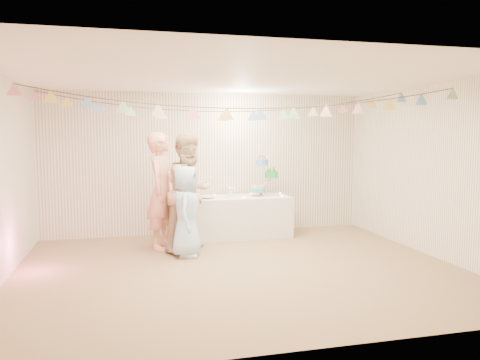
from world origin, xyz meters
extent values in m
plane|color=olive|center=(0.00, 0.00, 0.00)|extent=(6.00, 6.00, 0.00)
plane|color=white|center=(0.00, 0.00, 2.60)|extent=(6.00, 6.00, 0.00)
plane|color=white|center=(0.00, 2.50, 1.30)|extent=(6.00, 6.00, 0.00)
plane|color=white|center=(0.00, -2.50, 1.30)|extent=(6.00, 6.00, 0.00)
plane|color=white|center=(3.00, 0.00, 1.30)|extent=(5.00, 5.00, 0.00)
cube|color=silver|center=(0.42, 2.02, 0.36)|extent=(1.95, 0.78, 0.73)
cylinder|color=white|center=(-0.15, 1.97, 0.76)|extent=(0.36, 0.36, 0.02)
imported|color=#F39C7F|center=(-0.93, 1.47, 0.94)|extent=(0.68, 0.81, 1.88)
imported|color=tan|center=(-0.51, 1.21, 0.94)|extent=(1.15, 1.13, 1.87)
imported|color=#A9D4EF|center=(-0.62, 0.86, 0.69)|extent=(0.60, 0.76, 1.37)
cylinder|color=#FFD88C|center=(-0.38, 1.87, 0.74)|extent=(0.04, 0.04, 0.03)
cylinder|color=#FFD88C|center=(0.07, 2.20, 0.74)|extent=(0.04, 0.04, 0.03)
cylinder|color=#FFD88C|center=(0.52, 1.80, 0.74)|extent=(0.04, 0.04, 0.03)
cylinder|color=#FFD88C|center=(0.77, 2.24, 0.74)|extent=(0.04, 0.04, 0.03)
cylinder|color=#FFD88C|center=(1.24, 1.84, 0.74)|extent=(0.04, 0.04, 0.03)
cylinder|color=#FFD88C|center=(1.32, 2.17, 0.74)|extent=(0.04, 0.04, 0.03)
camera|label=1|loc=(-1.51, -6.09, 1.84)|focal=35.00mm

